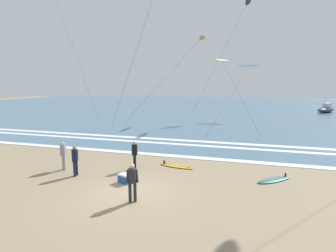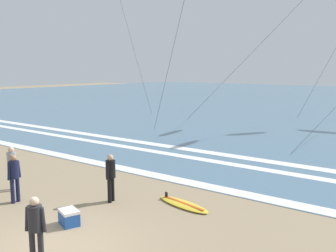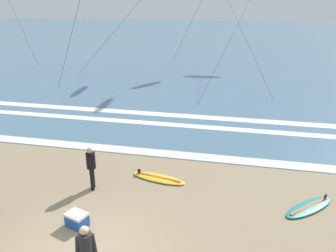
{
  "view_description": "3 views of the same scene",
  "coord_description": "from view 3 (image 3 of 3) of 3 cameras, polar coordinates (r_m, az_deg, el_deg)",
  "views": [
    {
      "loc": [
        4.77,
        -10.14,
        4.69
      ],
      "look_at": [
        -0.11,
        6.07,
        2.07
      ],
      "focal_mm": 28.51,
      "sensor_mm": 36.0,
      "label": 1
    },
    {
      "loc": [
        7.58,
        -5.44,
        4.37
      ],
      "look_at": [
        -0.74,
        5.73,
        2.27
      ],
      "focal_mm": 40.73,
      "sensor_mm": 36.0,
      "label": 2
    },
    {
      "loc": [
        3.59,
        -6.43,
        6.39
      ],
      "look_at": [
        0.92,
        6.16,
        1.43
      ],
      "focal_mm": 35.84,
      "sensor_mm": 36.0,
      "label": 3
    }
  ],
  "objects": [
    {
      "name": "surfer_left_far",
      "position": [
        8.43,
        -13.75,
        -19.75
      ],
      "size": [
        0.49,
        0.32,
        1.6
      ],
      "color": "#232328",
      "rests_on": "ground"
    },
    {
      "name": "wave_foam_mid_break",
      "position": [
        18.16,
        -2.95,
        0.5
      ],
      "size": [
        49.96,
        0.6,
        0.01
      ],
      "primitive_type": "cube",
      "color": "white",
      "rests_on": "ocean_surface"
    },
    {
      "name": "surfer_background_far",
      "position": [
        12.01,
        -12.94,
        -6.4
      ],
      "size": [
        0.32,
        0.51,
        1.6
      ],
      "color": "black",
      "rests_on": "ground"
    },
    {
      "name": "cooler_box",
      "position": [
        10.66,
        -15.22,
        -15.12
      ],
      "size": [
        0.73,
        0.63,
        0.44
      ],
      "color": "#1E4C9E",
      "rests_on": "ground"
    },
    {
      "name": "wave_foam_shoreline",
      "position": [
        14.57,
        1.5,
        -4.88
      ],
      "size": [
        42.19,
        0.68,
        0.01
      ],
      "primitive_type": "cube",
      "color": "white",
      "rests_on": "ocean_surface"
    },
    {
      "name": "surfboard_right_spare",
      "position": [
        12.72,
        -1.62,
        -8.84
      ],
      "size": [
        2.18,
        1.0,
        0.25
      ],
      "color": "yellow",
      "rests_on": "ground"
    },
    {
      "name": "surfboard_left_pile",
      "position": [
        12.04,
        22.86,
        -12.58
      ],
      "size": [
        1.94,
        1.88,
        0.25
      ],
      "color": "teal",
      "rests_on": "ground"
    },
    {
      "name": "wave_foam_outer_break",
      "position": [
        19.24,
        3.04,
        1.7
      ],
      "size": [
        52.81,
        0.71,
        0.01
      ],
      "primitive_type": "cube",
      "color": "white",
      "rests_on": "ocean_surface"
    },
    {
      "name": "ocean_surface",
      "position": [
        57.95,
        8.66,
        14.53
      ],
      "size": [
        140.0,
        90.0,
        0.01
      ],
      "primitive_type": "cube",
      "color": "slate",
      "rests_on": "ground"
    }
  ]
}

